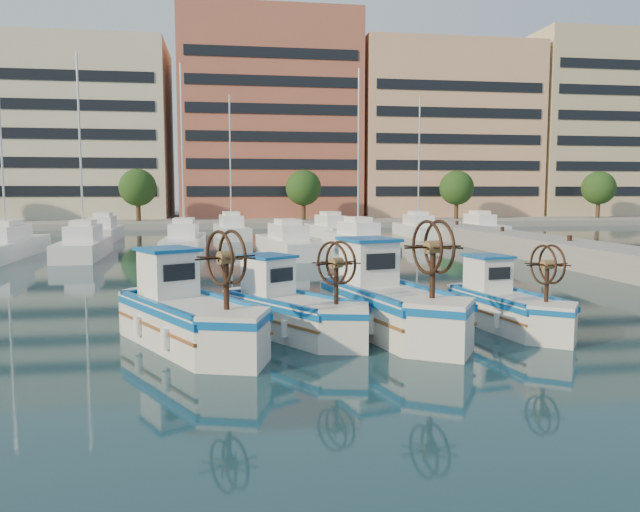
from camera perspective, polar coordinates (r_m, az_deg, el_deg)
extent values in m
plane|color=#1A3C45|center=(17.32, 7.98, -6.75)|extent=(300.00, 300.00, 0.00)
cube|color=gray|center=(83.38, -5.43, 3.51)|extent=(180.00, 40.00, 0.60)
cube|color=beige|center=(83.47, -21.66, 10.55)|extent=(23.00, 14.00, 21.00)
cube|color=black|center=(76.69, -22.84, 10.95)|extent=(21.16, 0.12, 18.90)
cube|color=#AE5943|center=(81.91, -4.72, 12.44)|extent=(22.00, 14.00, 25.00)
cube|color=black|center=(74.98, -4.32, 13.05)|extent=(20.24, 0.12, 22.50)
cube|color=#E5A97F|center=(86.52, 10.96, 11.01)|extent=(23.00, 14.00, 22.00)
cube|color=black|center=(79.99, 12.69, 11.40)|extent=(21.16, 0.12, 19.80)
cube|color=#C8B28A|center=(96.75, 24.13, 10.65)|extent=(22.00, 14.00, 24.00)
cube|color=black|center=(90.96, 26.57, 10.88)|extent=(20.24, 0.12, 21.60)
cylinder|color=#3F2B19|center=(70.29, -16.26, 3.83)|extent=(0.50, 0.50, 3.00)
sphere|color=#284E1B|center=(70.25, -16.33, 6.03)|extent=(4.00, 4.00, 4.00)
cylinder|color=#3F2B19|center=(70.27, -1.51, 4.07)|extent=(0.50, 0.50, 3.00)
sphere|color=#284E1B|center=(70.23, -1.52, 6.27)|extent=(4.00, 4.00, 4.00)
cylinder|color=#3F2B19|center=(74.72, 12.34, 4.04)|extent=(0.50, 0.50, 3.00)
sphere|color=#284E1B|center=(74.69, 12.39, 6.11)|extent=(4.00, 4.00, 4.00)
cylinder|color=#3F2B19|center=(82.92, 24.05, 3.84)|extent=(0.50, 0.50, 3.00)
sphere|color=#284E1B|center=(82.89, 24.13, 5.70)|extent=(4.00, 4.00, 4.00)
cube|color=white|center=(39.87, -26.74, 0.57)|extent=(2.25, 10.24, 1.00)
cylinder|color=silver|center=(39.80, -27.11, 8.48)|extent=(0.12, 0.12, 11.00)
cube|color=white|center=(38.48, -20.77, 0.65)|extent=(2.54, 8.41, 1.00)
cylinder|color=silver|center=(38.40, -21.07, 8.85)|extent=(0.12, 0.12, 11.00)
cube|color=white|center=(39.61, -12.30, 1.04)|extent=(2.40, 8.36, 1.00)
cylinder|color=silver|center=(39.54, -12.48, 9.01)|extent=(0.12, 0.12, 11.00)
cube|color=white|center=(37.22, -2.95, 0.86)|extent=(3.40, 9.01, 1.00)
cube|color=white|center=(40.44, 3.49, 1.26)|extent=(3.53, 8.29, 1.00)
cylinder|color=silver|center=(40.36, 3.54, 9.07)|extent=(0.12, 0.12, 11.00)
cube|color=white|center=(51.19, -19.18, 1.92)|extent=(2.47, 7.89, 1.00)
cube|color=white|center=(51.39, -8.11, 2.21)|extent=(3.05, 9.22, 1.00)
cylinder|color=silver|center=(51.33, -8.20, 8.35)|extent=(0.12, 0.12, 11.00)
cube|color=white|center=(51.17, 0.94, 2.25)|extent=(3.34, 8.34, 1.00)
cube|color=white|center=(52.79, 8.93, 2.29)|extent=(2.51, 9.20, 1.00)
cylinder|color=silver|center=(52.73, 9.03, 8.27)|extent=(0.12, 0.12, 11.00)
cube|color=white|center=(55.49, 14.35, 2.35)|extent=(2.50, 7.37, 1.00)
cube|color=silver|center=(15.65, -11.80, -6.13)|extent=(3.73, 4.75, 1.10)
cube|color=#0C539F|center=(15.57, -11.83, -4.63)|extent=(3.84, 4.90, 0.17)
cube|color=blue|center=(15.58, -11.82, -4.87)|extent=(3.16, 4.17, 0.06)
cube|color=white|center=(16.59, -13.73, -1.56)|extent=(1.65, 1.74, 1.15)
cube|color=#0C539F|center=(16.52, -13.78, 0.60)|extent=(1.87, 1.95, 0.08)
cylinder|color=#331E14|center=(13.79, -8.56, -2.82)|extent=(0.13, 0.13, 1.21)
cylinder|color=brown|center=(13.71, -8.61, -0.15)|extent=(0.43, 0.42, 0.29)
torus|color=#331E14|center=(13.64, -9.18, -0.19)|extent=(0.64, 1.11, 1.22)
torus|color=#331E14|center=(13.78, -8.03, -0.10)|extent=(0.64, 1.11, 1.22)
cube|color=silver|center=(16.50, -2.44, -5.62)|extent=(3.47, 4.14, 0.96)
cube|color=#0C539F|center=(16.43, -2.44, -4.37)|extent=(3.57, 4.27, 0.15)
cube|color=blue|center=(16.44, -2.44, -4.57)|extent=(2.95, 3.62, 0.06)
cube|color=white|center=(17.19, -4.76, -1.83)|extent=(1.49, 1.55, 1.01)
cube|color=#0C539F|center=(17.12, -4.78, 0.00)|extent=(1.68, 1.74, 0.07)
cylinder|color=#331E14|center=(15.08, 1.50, -2.79)|extent=(0.11, 0.11, 1.07)
cylinder|color=brown|center=(15.01, 1.50, -0.64)|extent=(0.39, 0.37, 0.26)
torus|color=#331E14|center=(14.92, 1.12, -0.68)|extent=(0.63, 0.94, 1.07)
torus|color=#331E14|center=(15.10, 1.89, -0.60)|extent=(0.63, 0.94, 1.07)
cube|color=silver|center=(16.81, 6.49, -5.10)|extent=(3.03, 4.97, 1.16)
cube|color=#0C539F|center=(16.73, 6.51, -3.62)|extent=(3.12, 5.12, 0.18)
cube|color=blue|center=(16.74, 6.51, -3.85)|extent=(2.50, 4.42, 0.07)
cube|color=white|center=(17.79, 4.46, -0.60)|extent=(1.52, 1.68, 1.21)
cube|color=#0C539F|center=(17.72, 4.48, 1.52)|extent=(1.72, 1.88, 0.09)
cylinder|color=#331E14|center=(14.93, 10.25, -1.80)|extent=(0.13, 0.13, 1.28)
cylinder|color=brown|center=(14.86, 10.30, 0.81)|extent=(0.42, 0.38, 0.31)
torus|color=#331E14|center=(14.77, 9.76, 0.79)|extent=(0.38, 1.27, 1.29)
torus|color=#331E14|center=(14.95, 10.83, 0.83)|extent=(0.38, 1.27, 1.29)
cube|color=silver|center=(18.12, 16.83, -4.91)|extent=(2.15, 3.86, 0.91)
cube|color=#0C539F|center=(18.06, 16.86, -3.83)|extent=(2.22, 3.98, 0.14)
cube|color=blue|center=(18.07, 16.86, -4.00)|extent=(1.75, 3.44, 0.05)
cube|color=white|center=(18.82, 15.08, -1.58)|extent=(1.13, 1.27, 0.96)
cube|color=#0C539F|center=(18.76, 15.13, 0.00)|extent=(1.28, 1.42, 0.07)
cylinder|color=#331E14|center=(16.73, 20.02, -2.57)|extent=(0.10, 0.10, 1.01)
cylinder|color=brown|center=(16.66, 20.08, -0.73)|extent=(0.31, 0.29, 0.24)
torus|color=#331E14|center=(16.58, 19.73, -0.75)|extent=(0.23, 1.01, 1.02)
torus|color=#331E14|center=(16.75, 20.43, -0.72)|extent=(0.23, 1.01, 1.02)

